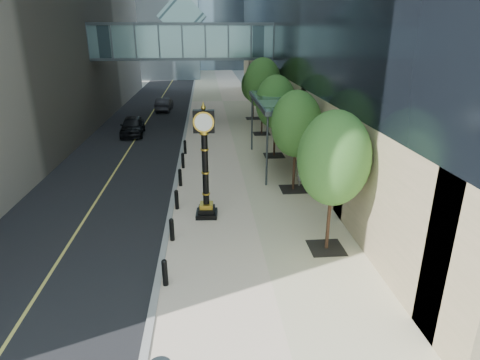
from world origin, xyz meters
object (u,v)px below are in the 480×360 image
object	(u,v)px
pedestrian	(302,171)
car_far	(164,104)
car_near	(132,126)
street_clock	(205,171)

from	to	relation	value
pedestrian	car_far	world-z (taller)	pedestrian
car_near	car_far	bearing A→B (deg)	77.88
street_clock	pedestrian	distance (m)	6.64
pedestrian	car_near	bearing A→B (deg)	-53.52
car_far	street_clock	bearing A→B (deg)	102.42
street_clock	pedestrian	size ratio (longest dim) A/B	3.04
street_clock	car_far	distance (m)	28.35
pedestrian	car_far	xyz separation A→B (m)	(-9.95, 24.39, -0.20)
street_clock	pedestrian	world-z (taller)	street_clock
street_clock	pedestrian	bearing A→B (deg)	36.83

